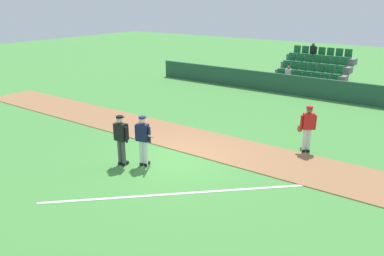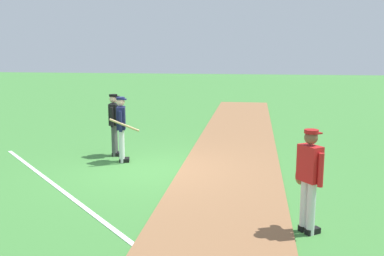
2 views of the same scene
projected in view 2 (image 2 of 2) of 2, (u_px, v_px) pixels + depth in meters
The scene contains 6 objects.
ground_plane at pixel (151, 170), 11.25m from camera, with size 80.00×80.00×0.00m, color #42843A.
infield_dirt_path at pixel (230, 172), 10.97m from camera, with size 28.00×2.52×0.03m, color #936642.
foul_line_chalk at pixel (89, 211), 8.39m from camera, with size 12.00×0.10×0.01m, color white.
batter_navy_jersey at pixel (121, 127), 11.84m from camera, with size 0.74×0.72×1.76m.
umpire_home_plate at pixel (115, 121), 12.51m from camera, with size 0.59×0.33×1.76m.
runner_red_jersey at pixel (309, 177), 7.27m from camera, with size 0.61×0.46×1.76m.
Camera 2 is at (10.62, 2.54, 3.07)m, focal length 41.53 mm.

